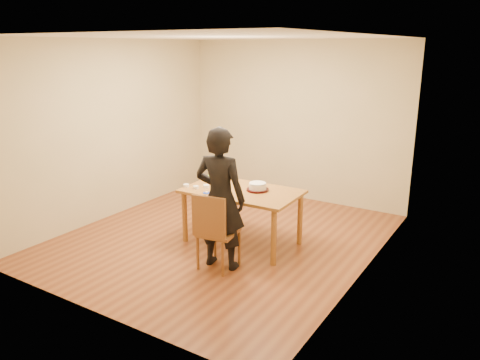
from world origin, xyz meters
The scene contains 16 objects.
room_shell centered at (0.00, 0.34, 1.35)m, with size 4.00×4.50×2.70m.
dining_table centered at (0.32, 0.02, 0.73)m, with size 1.52×0.90×0.04m, color brown.
dining_chair centered at (0.47, -0.75, 0.45)m, with size 0.42×0.42×0.04m, color brown.
cake_plate centered at (0.51, 0.11, 0.76)m, with size 0.30×0.30×0.02m, color red.
cake centered at (0.51, 0.11, 0.81)m, with size 0.23×0.23×0.07m, color white.
frosting_dome centered at (0.51, 0.11, 0.86)m, with size 0.23×0.23×0.03m, color white.
frosting_tub centered at (0.14, -0.34, 0.79)m, with size 0.10×0.10×0.09m, color white.
frosting_lid centered at (0.00, -0.34, 0.75)m, with size 0.10×0.10×0.01m, color #1930A6.
frosting_dollop centered at (0.00, -0.34, 0.77)m, with size 0.04×0.04×0.02m, color white.
ramekin_green centered at (-0.24, -0.25, 0.77)m, with size 0.07×0.07×0.04m, color white.
ramekin_yellow centered at (-0.15, -0.14, 0.77)m, with size 0.08×0.08×0.04m, color white.
ramekin_multi centered at (-0.40, -0.26, 0.77)m, with size 0.08×0.08×0.04m, color white.
candy_box_pink centered at (-0.32, 0.26, 0.76)m, with size 0.14×0.07×0.02m, color #E736BB.
candy_box_green centered at (-0.33, 0.26, 0.78)m, with size 0.14×0.07×0.02m, color green.
spatula centered at (0.00, -0.47, 0.75)m, with size 0.16×0.01×0.01m, color black.
person centered at (0.47, -0.71, 0.86)m, with size 0.63×0.41×1.72m, color black.
Camera 1 is at (3.44, -5.02, 2.59)m, focal length 35.00 mm.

